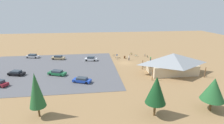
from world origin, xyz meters
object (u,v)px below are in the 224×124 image
car_tan_end_stall (58,57)px  visitor_near_lot (129,58)px  trash_bin (125,57)px  pine_center (36,90)px  car_silver_back_corner (33,56)px  visitor_crossing_yard (151,59)px  car_black_far_end (16,73)px  car_green_inner_stall (57,73)px  bicycle_blue_edge_south (145,55)px  car_white_aisle_side (91,59)px  car_blue_near_entry (82,80)px  bicycle_black_yard_right (118,58)px  pine_midwest (156,90)px  lot_sign (117,56)px  bike_pavilion (173,62)px  pine_far_west (213,89)px  bicycle_red_lone_east (150,64)px  bicycle_silver_near_sign (144,66)px  bicycle_teal_mid_cluster (136,56)px  bicycle_green_yard_center (147,56)px  bicycle_white_edge_north (114,56)px  bicycle_yellow_back_row (131,54)px

car_tan_end_stall → visitor_near_lot: bearing=170.5°
trash_bin → pine_center: 39.99m
visitor_near_lot → car_tan_end_stall: bearing=-9.5°
car_silver_back_corner → visitor_crossing_yard: visitor_crossing_yard is taller
car_black_far_end → car_green_inner_stall: (-10.88, 1.29, 0.01)m
car_tan_end_stall → visitor_near_lot: size_ratio=2.66×
bicycle_blue_edge_south → car_white_aisle_side: bearing=10.5°
pine_center → visitor_near_lot: bearing=-125.7°
bicycle_blue_edge_south → car_blue_near_entry: car_blue_near_entry is taller
bicycle_blue_edge_south → car_silver_back_corner: car_silver_back_corner is taller
bicycle_black_yard_right → car_black_far_end: bearing=22.4°
pine_midwest → car_black_far_end: pine_midwest is taller
lot_sign → car_silver_back_corner: (30.19, -6.90, -0.67)m
bike_pavilion → pine_far_west: bearing=84.9°
trash_bin → car_silver_back_corner: (33.34, -4.89, 0.29)m
car_silver_back_corner → bicycle_black_yard_right: bearing=169.7°
bicycle_black_yard_right → visitor_crossing_yard: (-10.74, 3.85, 0.51)m
bicycle_red_lone_east → car_silver_back_corner: size_ratio=0.35×
bicycle_silver_near_sign → bicycle_teal_mid_cluster: (-1.03, -12.78, 0.01)m
car_silver_back_corner → bicycle_blue_edge_south: bearing=176.3°
bicycle_black_yard_right → bicycle_green_yard_center: bicycle_black_yard_right is taller
pine_midwest → bicycle_black_yard_right: bearing=-89.2°
bicycle_blue_edge_south → bicycle_teal_mid_cluster: bearing=5.2°
bike_pavilion → bicycle_green_yard_center: bike_pavilion is taller
pine_midwest → bicycle_red_lone_east: (-8.52, -26.74, -4.34)m
lot_sign → car_green_inner_stall: bearing=33.9°
bicycle_black_yard_right → bicycle_white_edge_north: size_ratio=1.16×
car_silver_back_corner → bicycle_silver_near_sign: bearing=156.9°
pine_far_west → bicycle_green_yard_center: size_ratio=3.59×
pine_far_west → bicycle_green_yard_center: pine_far_west is taller
bicycle_yellow_back_row → car_green_inner_stall: (24.97, 18.92, 0.34)m
bicycle_green_yard_center → visitor_near_lot: visitor_near_lot is taller
pine_center → bicycle_green_yard_center: bearing=-131.6°
pine_far_west → bicycle_silver_near_sign: bearing=-79.4°
bicycle_green_yard_center → car_white_aisle_side: 20.98m
bicycle_teal_mid_cluster → pine_center: bearing=53.6°
bicycle_yellow_back_row → bicycle_green_yard_center: bearing=140.0°
bicycle_silver_near_sign → car_black_far_end: car_black_far_end is taller
car_tan_end_stall → car_white_aisle_side: bearing=164.3°
bicycle_red_lone_east → visitor_crossing_yard: 4.79m
bicycle_green_yard_center → car_green_inner_stall: car_green_inner_stall is taller
bicycle_white_edge_north → bicycle_teal_mid_cluster: size_ratio=1.10×
pine_center → car_black_far_end: bearing=-61.6°
lot_sign → bicycle_red_lone_east: bearing=144.1°
car_blue_near_entry → bicycle_white_edge_north: bearing=-116.1°
car_tan_end_stall → bicycle_white_edge_north: bearing=-176.2°
pine_midwest → bicycle_white_edge_north: (1.30, -38.67, -4.35)m
bicycle_red_lone_east → bike_pavilion: bearing=114.6°
pine_midwest → bicycle_green_yard_center: 37.75m
car_black_far_end → visitor_crossing_yard: 41.48m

